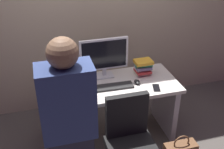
% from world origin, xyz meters
% --- Properties ---
extents(ground_plane, '(9.00, 9.00, 0.00)m').
position_xyz_m(ground_plane, '(0.00, 0.00, 0.00)').
color(ground_plane, '#4C4742').
extents(desk, '(1.47, 0.65, 0.72)m').
position_xyz_m(desk, '(0.00, 0.00, 0.50)').
color(desk, beige).
rests_on(desk, ground).
extents(office_chair, '(0.52, 0.52, 0.94)m').
position_xyz_m(office_chair, '(-0.00, -0.69, 0.43)').
color(office_chair, black).
rests_on(office_chair, ground).
extents(person_at_desk, '(0.40, 0.24, 1.64)m').
position_xyz_m(person_at_desk, '(-0.55, -0.82, 0.84)').
color(person_at_desk, '#262838').
rests_on(person_at_desk, ground).
extents(monitor, '(0.54, 0.14, 0.46)m').
position_xyz_m(monitor, '(-0.02, 0.19, 0.98)').
color(monitor, silver).
rests_on(monitor, desk).
extents(keyboard, '(0.43, 0.14, 0.02)m').
position_xyz_m(keyboard, '(0.01, -0.07, 0.73)').
color(keyboard, '#262626').
rests_on(keyboard, desk).
extents(mouse, '(0.06, 0.10, 0.03)m').
position_xyz_m(mouse, '(0.28, -0.05, 0.74)').
color(mouse, black).
rests_on(mouse, desk).
extents(cup_near_keyboard, '(0.08, 0.08, 0.09)m').
position_xyz_m(cup_near_keyboard, '(-0.39, -0.08, 0.77)').
color(cup_near_keyboard, silver).
rests_on(cup_near_keyboard, desk).
extents(cup_by_monitor, '(0.07, 0.07, 0.09)m').
position_xyz_m(cup_by_monitor, '(-0.44, 0.18, 0.77)').
color(cup_by_monitor, '#D84C3F').
rests_on(cup_by_monitor, desk).
extents(book_stack, '(0.20, 0.18, 0.18)m').
position_xyz_m(book_stack, '(0.41, 0.13, 0.82)').
color(book_stack, beige).
rests_on(book_stack, desk).
extents(cell_phone, '(0.11, 0.16, 0.01)m').
position_xyz_m(cell_phone, '(0.45, -0.20, 0.73)').
color(cell_phone, black).
rests_on(cell_phone, desk).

